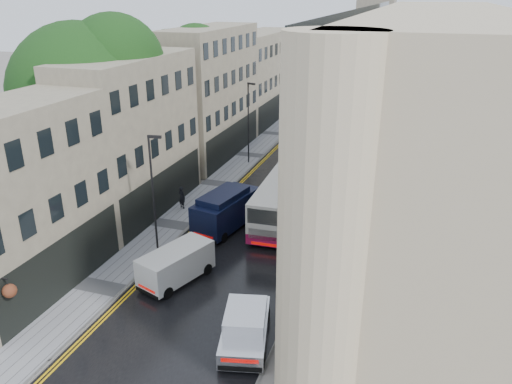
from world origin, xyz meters
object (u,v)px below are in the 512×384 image
Objects in this scene: tree_near at (85,118)px; silver_hatchback at (220,348)px; white_lorry at (320,158)px; lamp_post_near at (153,195)px; navy_van at (197,216)px; lamp_post_far at (248,124)px; pedestrian at (182,197)px; cream_bus at (258,211)px; tree_far at (175,94)px; white_van at (145,271)px.

tree_near is 3.06× the size of silver_hatchback.
white_lorry is at bearing 38.65° from tree_near.
lamp_post_near reaches higher than white_lorry.
lamp_post_far reaches higher than navy_van.
pedestrian is 11.98m from lamp_post_far.
white_lorry reaches higher than cream_bus.
white_lorry is at bearing -107.11° from pedestrian.
navy_van reaches higher than pedestrian.
navy_van is at bearing 105.47° from silver_hatchback.
tree_far is 23.45m from white_van.
white_van is at bearing -79.41° from navy_van.
tree_near reaches higher than navy_van.
lamp_post_far is at bearing 109.27° from cream_bus.
lamp_post_far is at bearing 84.48° from lamp_post_near.
cream_bus reaches higher than pedestrian.
cream_bus is 1.49× the size of lamp_post_near.
navy_van is at bearing 56.38° from lamp_post_near.
lamp_post_far is (6.96, 0.56, -2.40)m from tree_far.
white_van is 0.80× the size of navy_van.
lamp_post_near is 0.99× the size of lamp_post_far.
silver_hatchback is at bearing -49.42° from navy_van.
silver_hatchback is 0.61× the size of lamp_post_far.
tree_near is at bearing -138.09° from white_lorry.
silver_hatchback is at bearing -53.41° from lamp_post_near.
white_lorry is 1.33× the size of navy_van.
lamp_post_far is (7.26, 13.56, -3.11)m from tree_near.
white_lorry is at bearing 93.47° from white_van.
lamp_post_near is at bearing -69.05° from lamp_post_far.
navy_van is 4.58m from pedestrian.
cream_bus is 2.52× the size of white_van.
tree_near reaches higher than tree_far.
lamp_post_far is at bearing 4.56° from tree_far.
tree_far reaches higher than navy_van.
pedestrian is at bearing -62.24° from tree_far.
cream_bus is 2.01× the size of navy_van.
lamp_post_near reaches higher than pedestrian.
white_lorry is at bearing 60.17° from lamp_post_near.
tree_near is 20.54m from silver_hatchback.
silver_hatchback is 27.39m from lamp_post_far.
tree_near is 1.89× the size of lamp_post_near.
tree_near is 19.17m from white_lorry.
white_lorry is at bearing -5.84° from tree_far.
tree_near reaches higher than white_lorry.
white_van is at bearing -76.65° from lamp_post_near.
navy_van is at bearing 108.32° from white_van.
pedestrian is (-8.34, -9.57, -0.95)m from white_lorry.
lamp_post_near is (7.23, -17.38, -2.43)m from tree_far.
white_lorry is 12.73m from pedestrian.
tree_near is at bearing -91.32° from tree_far.
tree_near reaches higher than silver_hatchback.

